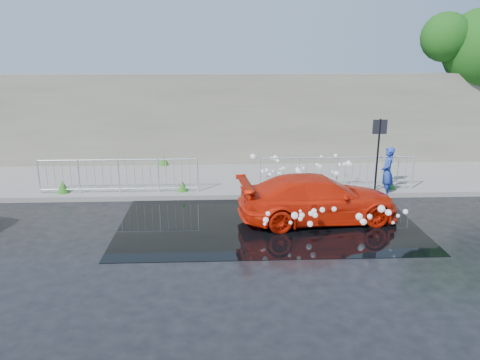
% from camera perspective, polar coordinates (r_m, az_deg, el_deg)
% --- Properties ---
extents(ground, '(90.00, 90.00, 0.00)m').
position_cam_1_polar(ground, '(12.06, 1.38, -6.72)').
color(ground, black).
rests_on(ground, ground).
extents(pavement, '(30.00, 4.00, 0.15)m').
position_cam_1_polar(pavement, '(16.76, 0.24, 0.12)').
color(pavement, slate).
rests_on(pavement, ground).
extents(curb, '(30.00, 0.25, 0.16)m').
position_cam_1_polar(curb, '(14.84, 0.61, -1.97)').
color(curb, slate).
rests_on(curb, ground).
extents(retaining_wall, '(30.00, 0.60, 3.50)m').
position_cam_1_polar(retaining_wall, '(18.52, -0.08, 7.42)').
color(retaining_wall, '#625F52').
rests_on(retaining_wall, pavement).
extents(puddle, '(8.00, 5.00, 0.01)m').
position_cam_1_polar(puddle, '(13.02, 3.29, -4.96)').
color(puddle, black).
rests_on(puddle, ground).
extents(sign_post, '(0.45, 0.06, 2.50)m').
position_cam_1_polar(sign_post, '(15.33, 16.53, 4.29)').
color(sign_post, black).
rests_on(sign_post, ground).
extents(railing_left, '(5.05, 0.05, 1.10)m').
position_cam_1_polar(railing_left, '(15.32, -14.57, 0.63)').
color(railing_left, silver).
rests_on(railing_left, pavement).
extents(railing_right, '(5.05, 0.05, 1.10)m').
position_cam_1_polar(railing_right, '(15.44, 11.74, 0.93)').
color(railing_right, silver).
rests_on(railing_right, pavement).
extents(weeds, '(12.17, 3.93, 0.45)m').
position_cam_1_polar(weeds, '(16.10, -0.57, 0.43)').
color(weeds, '#255717').
rests_on(weeds, pavement).
extents(water_spray, '(3.47, 5.71, 1.01)m').
position_cam_1_polar(water_spray, '(13.60, 8.73, -0.99)').
color(water_spray, white).
rests_on(water_spray, ground).
extents(red_car, '(4.56, 2.27, 1.27)m').
position_cam_1_polar(red_car, '(13.01, 9.50, -2.24)').
color(red_car, red).
rests_on(red_car, ground).
extents(person, '(0.51, 0.66, 1.62)m').
position_cam_1_polar(person, '(15.54, 17.51, 0.90)').
color(person, '#213EA8').
rests_on(person, ground).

